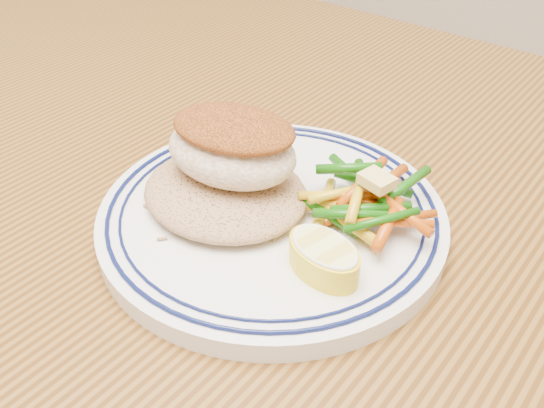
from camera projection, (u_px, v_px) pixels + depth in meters
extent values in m
cube|color=#4B2D0F|center=(256.00, 256.00, 0.45)|extent=(1.50, 0.90, 0.04)
cylinder|color=#4B2D0F|center=(122.00, 159.00, 1.25)|extent=(0.07, 0.07, 0.71)
cylinder|color=white|center=(272.00, 218.00, 0.44)|extent=(0.25, 0.25, 0.01)
torus|color=#0A113F|center=(272.00, 208.00, 0.43)|extent=(0.24, 0.24, 0.00)
torus|color=#0A113F|center=(272.00, 208.00, 0.43)|extent=(0.22, 0.22, 0.00)
ellipsoid|color=#98714C|center=(225.00, 189.00, 0.43)|extent=(0.12, 0.11, 0.02)
ellipsoid|color=beige|center=(232.00, 152.00, 0.43)|extent=(0.11, 0.09, 0.04)
ellipsoid|color=brown|center=(234.00, 128.00, 0.42)|extent=(0.10, 0.08, 0.02)
cylinder|color=#14550A|center=(368.00, 209.00, 0.43)|extent=(0.03, 0.04, 0.01)
cylinder|color=#BB4809|center=(338.00, 216.00, 0.42)|extent=(0.02, 0.06, 0.01)
cylinder|color=#14550A|center=(353.00, 175.00, 0.46)|extent=(0.05, 0.02, 0.01)
cylinder|color=gold|center=(324.00, 204.00, 0.43)|extent=(0.03, 0.06, 0.01)
cylinder|color=gold|center=(347.00, 222.00, 0.41)|extent=(0.06, 0.02, 0.01)
cylinder|color=#14550A|center=(327.00, 214.00, 0.42)|extent=(0.05, 0.01, 0.01)
cylinder|color=gold|center=(315.00, 206.00, 0.42)|extent=(0.06, 0.04, 0.01)
cylinder|color=#14550A|center=(373.00, 184.00, 0.44)|extent=(0.06, 0.02, 0.01)
cylinder|color=#14550A|center=(367.00, 186.00, 0.44)|extent=(0.05, 0.05, 0.01)
cylinder|color=#BB4809|center=(384.00, 183.00, 0.44)|extent=(0.01, 0.06, 0.01)
cylinder|color=gold|center=(353.00, 199.00, 0.43)|extent=(0.04, 0.04, 0.01)
cylinder|color=#BB4809|center=(370.00, 204.00, 0.42)|extent=(0.05, 0.03, 0.01)
cylinder|color=#BB4809|center=(396.00, 222.00, 0.40)|extent=(0.05, 0.03, 0.01)
cylinder|color=#BB4809|center=(396.00, 219.00, 0.41)|extent=(0.04, 0.05, 0.01)
cylinder|color=#BB4809|center=(347.00, 196.00, 0.42)|extent=(0.04, 0.03, 0.01)
cylinder|color=gold|center=(333.00, 195.00, 0.42)|extent=(0.04, 0.04, 0.01)
cylinder|color=#BB4809|center=(388.00, 224.00, 0.40)|extent=(0.02, 0.05, 0.01)
cylinder|color=#14550A|center=(371.00, 208.00, 0.41)|extent=(0.04, 0.04, 0.01)
cylinder|color=gold|center=(342.00, 193.00, 0.42)|extent=(0.03, 0.05, 0.01)
cylinder|color=#14550A|center=(356.00, 214.00, 0.40)|extent=(0.05, 0.04, 0.01)
cylinder|color=#BB4809|center=(363.00, 182.00, 0.43)|extent=(0.01, 0.06, 0.02)
cylinder|color=#BB4809|center=(400.00, 211.00, 0.40)|extent=(0.06, 0.02, 0.01)
cylinder|color=#14550A|center=(382.00, 220.00, 0.39)|extent=(0.04, 0.05, 0.01)
cylinder|color=#14550A|center=(405.00, 186.00, 0.42)|extent=(0.01, 0.05, 0.01)
cylinder|color=#14550A|center=(349.00, 168.00, 0.44)|extent=(0.04, 0.03, 0.01)
cylinder|color=gold|center=(357.00, 197.00, 0.41)|extent=(0.03, 0.05, 0.01)
cube|color=#E4CA6F|center=(377.00, 180.00, 0.41)|extent=(0.03, 0.02, 0.01)
torus|color=white|center=(325.00, 247.00, 0.37)|extent=(0.06, 0.06, 0.00)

